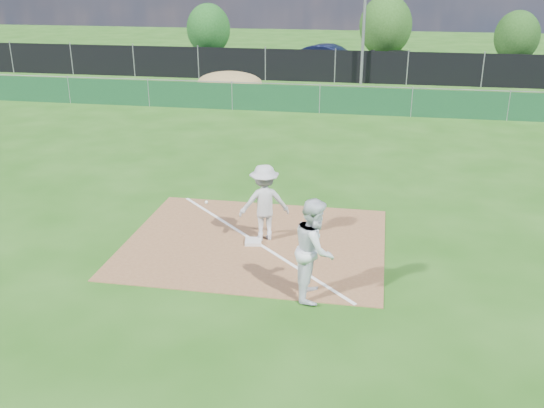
{
  "coord_description": "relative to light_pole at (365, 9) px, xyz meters",
  "views": [
    {
      "loc": [
        2.71,
        -11.68,
        6.0
      ],
      "look_at": [
        0.4,
        1.0,
        1.0
      ],
      "focal_mm": 40.0,
      "sensor_mm": 36.0,
      "label": 1
    }
  ],
  "objects": [
    {
      "name": "infield_dirt",
      "position": [
        -1.5,
        -21.7,
        -3.99
      ],
      "size": [
        6.0,
        5.0,
        0.02
      ],
      "primitive_type": "cube",
      "color": "brown",
      "rests_on": "ground"
    },
    {
      "name": "runner",
      "position": [
        0.13,
        -23.93,
        -2.99
      ],
      "size": [
        0.8,
        1.01,
        2.03
      ],
      "primitive_type": "imported",
      "rotation": [
        0.0,
        0.0,
        1.6
      ],
      "color": "silver",
      "rests_on": "ground"
    },
    {
      "name": "foul_line",
      "position": [
        -1.5,
        -21.7,
        -3.98
      ],
      "size": [
        5.01,
        5.01,
        0.01
      ],
      "primitive_type": "cube",
      "rotation": [
        0.0,
        0.0,
        0.79
      ],
      "color": "white",
      "rests_on": "infield_dirt"
    },
    {
      "name": "first_base",
      "position": [
        -1.53,
        -21.79,
        -3.94
      ],
      "size": [
        0.43,
        0.43,
        0.08
      ],
      "primitive_type": "cube",
      "rotation": [
        0.0,
        0.0,
        0.16
      ],
      "color": "silver",
      "rests_on": "infield_dirt"
    },
    {
      "name": "play_at_first",
      "position": [
        -1.32,
        -21.48,
        -3.07
      ],
      "size": [
        2.05,
        1.04,
        1.83
      ],
      "color": "silver",
      "rests_on": "infield_dirt"
    },
    {
      "name": "light_pole",
      "position": [
        0.0,
        0.0,
        0.0
      ],
      "size": [
        0.16,
        0.16,
        8.0
      ],
      "primitive_type": "cylinder",
      "color": "slate",
      "rests_on": "ground"
    },
    {
      "name": "tree_right",
      "position": [
        9.87,
        9.81,
        -2.19
      ],
      "size": [
        2.96,
        2.96,
        3.51
      ],
      "color": "#382316",
      "rests_on": "ground"
    },
    {
      "name": "car_right",
      "position": [
        2.57,
        4.98,
        -3.35
      ],
      "size": [
        4.62,
        2.32,
        1.29
      ],
      "primitive_type": "imported",
      "rotation": [
        0.0,
        0.0,
        1.69
      ],
      "color": "black",
      "rests_on": "parking_lot"
    },
    {
      "name": "green_fence",
      "position": [
        -1.5,
        -7.7,
        -3.4
      ],
      "size": [
        44.0,
        0.05,
        1.2
      ],
      "primitive_type": "cube",
      "color": "#103B1E",
      "rests_on": "ground"
    },
    {
      "name": "car_left",
      "position": [
        -6.27,
        3.81,
        -3.28
      ],
      "size": [
        4.2,
        1.77,
        1.42
      ],
      "primitive_type": "imported",
      "rotation": [
        0.0,
        0.0,
        1.55
      ],
      "color": "#A4A7AC",
      "rests_on": "parking_lot"
    },
    {
      "name": "black_fence",
      "position": [
        -1.5,
        0.3,
        -3.1
      ],
      "size": [
        46.0,
        0.04,
        1.8
      ],
      "primitive_type": "cube",
      "color": "black",
      "rests_on": "ground"
    },
    {
      "name": "ground",
      "position": [
        -1.5,
        -12.7,
        -4.0
      ],
      "size": [
        90.0,
        90.0,
        0.0
      ],
      "primitive_type": "plane",
      "color": "#1D4E10",
      "rests_on": "ground"
    },
    {
      "name": "dirt_mound",
      "position": [
        -6.5,
        -4.2,
        -3.42
      ],
      "size": [
        3.38,
        2.6,
        1.17
      ],
      "primitive_type": "ellipsoid",
      "color": "olive",
      "rests_on": "ground"
    },
    {
      "name": "tree_mid",
      "position": [
        1.15,
        11.02,
        -1.74
      ],
      "size": [
        3.7,
        3.7,
        4.39
      ],
      "color": "#382316",
      "rests_on": "ground"
    },
    {
      "name": "parking_lot",
      "position": [
        -1.5,
        5.3,
        -4.0
      ],
      "size": [
        46.0,
        9.0,
        0.01
      ],
      "primitive_type": "cube",
      "color": "black",
      "rests_on": "ground"
    },
    {
      "name": "tree_left",
      "position": [
        -11.6,
        9.93,
        -2.07
      ],
      "size": [
        3.17,
        3.17,
        3.76
      ],
      "color": "#382316",
      "rests_on": "ground"
    },
    {
      "name": "car_mid",
      "position": [
        -2.19,
        4.92,
        -3.22
      ],
      "size": [
        4.97,
        3.04,
        1.55
      ],
      "primitive_type": "imported",
      "rotation": [
        0.0,
        0.0,
        1.25
      ],
      "color": "black",
      "rests_on": "parking_lot"
    }
  ]
}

